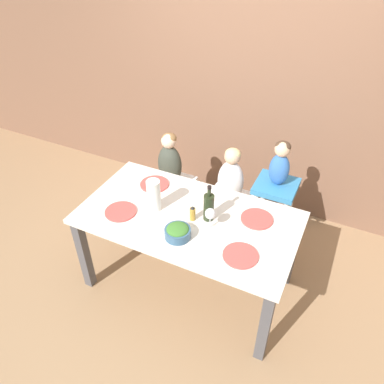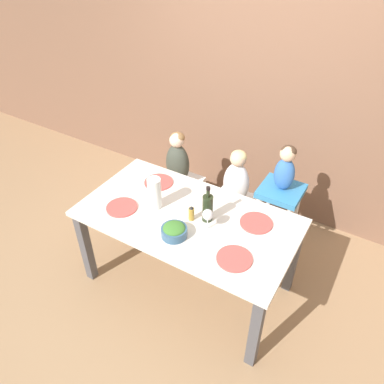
{
  "view_description": "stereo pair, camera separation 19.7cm",
  "coord_description": "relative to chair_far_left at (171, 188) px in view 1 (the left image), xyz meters",
  "views": [
    {
      "loc": [
        0.93,
        -1.87,
        2.57
      ],
      "look_at": [
        0.0,
        0.07,
        0.93
      ],
      "focal_mm": 35.0,
      "sensor_mm": 36.0,
      "label": 1
    },
    {
      "loc": [
        1.1,
        -1.77,
        2.57
      ],
      "look_at": [
        0.0,
        0.07,
        0.93
      ],
      "focal_mm": 35.0,
      "sensor_mm": 36.0,
      "label": 2
    }
  ],
  "objects": [
    {
      "name": "dining_table",
      "position": [
        0.52,
        -0.68,
        0.27
      ],
      "size": [
        1.62,
        0.87,
        0.75
      ],
      "color": "silver",
      "rests_on": "ground_plane"
    },
    {
      "name": "wine_bottle",
      "position": [
        0.67,
        -0.64,
        0.48
      ],
      "size": [
        0.08,
        0.08,
        0.29
      ],
      "color": "#232D19",
      "rests_on": "dining_table"
    },
    {
      "name": "salad_bowl_large",
      "position": [
        0.55,
        -0.9,
        0.42
      ],
      "size": [
        0.18,
        0.18,
        0.09
      ],
      "color": "#335675",
      "rests_on": "dining_table"
    },
    {
      "name": "chair_far_left",
      "position": [
        0.0,
        0.0,
        0.0
      ],
      "size": [
        0.4,
        0.4,
        0.45
      ],
      "color": "silver",
      "rests_on": "ground_plane"
    },
    {
      "name": "chair_right_highchair",
      "position": [
        1.01,
        0.0,
        0.2
      ],
      "size": [
        0.34,
        0.34,
        0.75
      ],
      "color": "silver",
      "rests_on": "ground_plane"
    },
    {
      "name": "condiment_bottle_hot_sauce",
      "position": [
        0.57,
        -0.7,
        0.43
      ],
      "size": [
        0.04,
        0.04,
        0.12
      ],
      "color": "#BC8E33",
      "rests_on": "dining_table"
    },
    {
      "name": "dinner_plate_front_left",
      "position": [
        0.05,
        -0.86,
        0.38
      ],
      "size": [
        0.24,
        0.24,
        0.01
      ],
      "color": "#D14C47",
      "rests_on": "dining_table"
    },
    {
      "name": "chair_far_center",
      "position": [
        0.6,
        0.0,
        0.0
      ],
      "size": [
        0.4,
        0.4,
        0.45
      ],
      "color": "silver",
      "rests_on": "ground_plane"
    },
    {
      "name": "paper_towel_roll",
      "position": [
        0.26,
        -0.71,
        0.5
      ],
      "size": [
        0.1,
        0.1,
        0.25
      ],
      "color": "white",
      "rests_on": "dining_table"
    },
    {
      "name": "ground_plane",
      "position": [
        0.52,
        -0.68,
        -0.38
      ],
      "size": [
        14.0,
        14.0,
        0.0
      ],
      "primitive_type": "plane",
      "color": "#9E7A56"
    },
    {
      "name": "person_child_left",
      "position": [
        0.0,
        0.0,
        0.33
      ],
      "size": [
        0.23,
        0.17,
        0.53
      ],
      "color": "#3D4238",
      "rests_on": "chair_far_left"
    },
    {
      "name": "wine_glass_near",
      "position": [
        0.72,
        -0.73,
        0.5
      ],
      "size": [
        0.07,
        0.07,
        0.18
      ],
      "color": "white",
      "rests_on": "dining_table"
    },
    {
      "name": "person_baby_right",
      "position": [
        1.01,
        0.0,
        0.58
      ],
      "size": [
        0.16,
        0.13,
        0.39
      ],
      "color": "#3366B2",
      "rests_on": "chair_right_highchair"
    },
    {
      "name": "wall_back",
      "position": [
        0.52,
        0.67,
        0.97
      ],
      "size": [
        10.0,
        0.06,
        2.7
      ],
      "color": "brown",
      "rests_on": "ground_plane"
    },
    {
      "name": "person_child_center",
      "position": [
        0.6,
        0.0,
        0.33
      ],
      "size": [
        0.23,
        0.17,
        0.53
      ],
      "color": "silver",
      "rests_on": "chair_far_center"
    },
    {
      "name": "dinner_plate_front_right",
      "position": [
        1.01,
        -0.88,
        0.38
      ],
      "size": [
        0.24,
        0.24,
        0.01
      ],
      "color": "#D14C47",
      "rests_on": "dining_table"
    },
    {
      "name": "dinner_plate_back_right",
      "position": [
        0.99,
        -0.49,
        0.38
      ],
      "size": [
        0.24,
        0.24,
        0.01
      ],
      "color": "#D14C47",
      "rests_on": "dining_table"
    },
    {
      "name": "dinner_plate_back_left",
      "position": [
        0.1,
        -0.45,
        0.38
      ],
      "size": [
        0.24,
        0.24,
        0.01
      ],
      "color": "#D14C47",
      "rests_on": "dining_table"
    }
  ]
}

